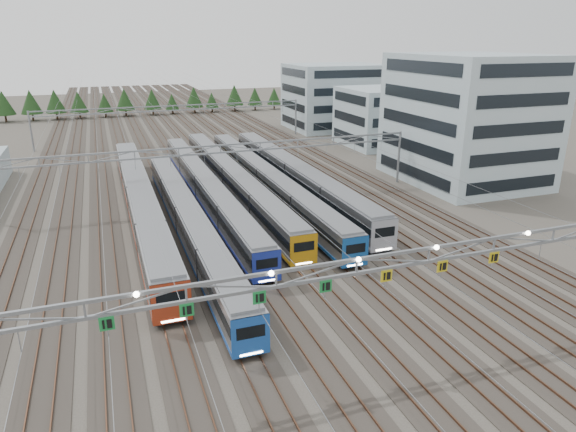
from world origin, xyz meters
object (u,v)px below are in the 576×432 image
object	(u,v)px
train_a	(140,200)
train_f	(294,175)
train_d	(232,178)
train_b	(188,220)
train_c	(205,187)
train_e	(266,180)
gantry_mid	(221,156)
depot_bldg_mid	(379,117)
gantry_near	(357,270)
depot_bldg_south	(466,119)
gantry_far	(173,112)
depot_bldg_north	(335,97)

from	to	relation	value
train_a	train_f	distance (m)	22.99
train_d	train_f	world-z (taller)	train_f
train_b	train_c	world-z (taller)	train_b
train_e	gantry_mid	size ratio (longest dim) A/B	1.01
train_c	gantry_mid	bearing A→B (deg)	-16.16
train_b	depot_bldg_mid	bearing A→B (deg)	40.22
gantry_mid	train_a	bearing A→B (deg)	-163.77
gantry_near	depot_bldg_south	distance (m)	53.89
train_b	depot_bldg_mid	xyz separation A→B (m)	(46.58, 39.40, 3.79)
train_c	gantry_far	distance (m)	44.62
train_b	train_e	world-z (taller)	train_e
train_f	depot_bldg_north	distance (m)	56.97
train_d	gantry_far	world-z (taller)	gantry_far
train_c	gantry_mid	world-z (taller)	gantry_mid
train_a	gantry_far	bearing A→B (deg)	76.88
gantry_near	depot_bldg_north	size ratio (longest dim) A/B	2.56
train_e	depot_bldg_south	xyz separation A→B (m)	(31.42, -3.48, 7.56)
depot_bldg_mid	gantry_far	bearing A→B (deg)	155.88
gantry_mid	train_d	bearing A→B (deg)	56.10
train_e	depot_bldg_mid	size ratio (longest dim) A/B	3.56
train_d	gantry_near	xyz separation A→B (m)	(-2.30, -43.47, 4.97)
depot_bldg_south	train_f	bearing A→B (deg)	172.25
train_a	train_c	size ratio (longest dim) A/B	1.01
train_e	depot_bldg_south	distance (m)	32.50
train_a	train_b	world-z (taller)	train_a
train_e	train_f	xyz separation A→B (m)	(4.50, 0.19, 0.20)
gantry_near	gantry_far	distance (m)	85.12
gantry_near	depot_bldg_north	bearing A→B (deg)	65.95
train_a	gantry_near	bearing A→B (deg)	-73.09
gantry_near	depot_bldg_south	world-z (taller)	depot_bldg_south
train_c	gantry_near	xyz separation A→B (m)	(2.20, -40.77, 5.04)
train_d	train_e	bearing A→B (deg)	-24.84
train_e	train_f	size ratio (longest dim) A/B	1.08
train_e	depot_bldg_north	size ratio (longest dim) A/B	2.59
train_c	depot_bldg_mid	xyz separation A→B (m)	(42.08, 26.52, 3.81)
gantry_far	train_b	bearing A→B (deg)	-96.73
gantry_near	train_d	bearing A→B (deg)	86.98
depot_bldg_north	depot_bldg_south	bearing A→B (deg)	-92.28
train_f	gantry_near	distance (m)	43.35
depot_bldg_mid	depot_bldg_north	world-z (taller)	depot_bldg_north
train_f	gantry_far	xyz separation A→B (m)	(-11.25, 43.55, 4.11)
train_a	gantry_mid	world-z (taller)	gantry_mid
train_d	train_e	distance (m)	4.96
depot_bldg_north	depot_bldg_mid	bearing A→B (deg)	-91.07
train_d	gantry_far	distance (m)	41.93
train_f	gantry_mid	distance (m)	12.06
train_a	gantry_mid	bearing A→B (deg)	16.23
train_c	depot_bldg_south	distance (m)	41.22
train_e	depot_bldg_north	bearing A→B (deg)	55.59
depot_bldg_south	depot_bldg_north	world-z (taller)	depot_bldg_south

